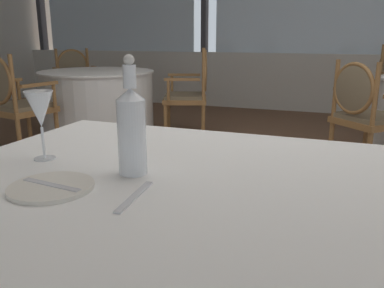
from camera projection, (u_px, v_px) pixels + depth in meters
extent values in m
plane|color=brown|center=(239.00, 222.00, 2.44)|extent=(13.81, 13.81, 0.00)
cube|color=beige|center=(303.00, 83.00, 5.94)|extent=(9.95, 0.12, 0.85)
cube|color=white|center=(156.00, 178.00, 1.08)|extent=(1.24, 1.10, 0.02)
cylinder|color=silver|center=(51.00, 187.00, 0.98)|extent=(0.21, 0.21, 0.01)
cube|color=silver|center=(51.00, 185.00, 0.98)|extent=(0.18, 0.04, 0.00)
cube|color=silver|center=(135.00, 196.00, 0.93)|extent=(0.03, 0.19, 0.00)
cylinder|color=white|center=(132.00, 137.00, 1.07)|extent=(0.08, 0.08, 0.20)
cone|color=white|center=(130.00, 94.00, 1.04)|extent=(0.08, 0.08, 0.03)
cylinder|color=white|center=(130.00, 76.00, 1.02)|extent=(0.03, 0.03, 0.06)
sphere|color=silver|center=(129.00, 60.00, 1.01)|extent=(0.03, 0.03, 0.03)
cylinder|color=white|center=(45.00, 158.00, 1.22)|extent=(0.06, 0.06, 0.00)
cylinder|color=white|center=(43.00, 143.00, 1.21)|extent=(0.01, 0.01, 0.10)
cone|color=white|center=(40.00, 109.00, 1.18)|extent=(0.08, 0.08, 0.11)
cylinder|color=olive|center=(375.00, 113.00, 4.74)|extent=(0.04, 0.04, 0.42)
cylinder|color=olive|center=(381.00, 68.00, 4.60)|extent=(0.04, 0.04, 0.53)
cube|color=olive|center=(383.00, 74.00, 4.40)|extent=(0.13, 0.37, 0.03)
cube|color=olive|center=(370.00, 122.00, 3.23)|extent=(0.65, 0.65, 0.05)
cube|color=#75664C|center=(370.00, 116.00, 3.22)|extent=(0.60, 0.60, 0.04)
cylinder|color=olive|center=(365.00, 140.00, 3.55)|extent=(0.04, 0.04, 0.40)
cylinder|color=olive|center=(330.00, 145.00, 3.39)|extent=(0.04, 0.04, 0.40)
cylinder|color=olive|center=(368.00, 158.00, 3.04)|extent=(0.04, 0.04, 0.40)
cylinder|color=olive|center=(336.00, 88.00, 3.26)|extent=(0.04, 0.04, 0.47)
cylinder|color=olive|center=(376.00, 95.00, 2.91)|extent=(0.04, 0.04, 0.47)
ellipsoid|color=#75664C|center=(353.00, 88.00, 3.08)|extent=(0.31, 0.31, 0.39)
torus|color=olive|center=(353.00, 88.00, 3.08)|extent=(0.31, 0.31, 0.40)
cube|color=olive|center=(351.00, 88.00, 3.40)|extent=(0.29, 0.28, 0.03)
cylinder|color=olive|center=(362.00, 100.00, 3.48)|extent=(0.03, 0.03, 0.22)
cylinder|color=white|center=(97.00, 72.00, 4.31)|extent=(1.23, 1.23, 0.02)
cylinder|color=white|center=(99.00, 105.00, 4.41)|extent=(1.20, 1.20, 0.71)
cube|color=olive|center=(185.00, 100.00, 4.36)|extent=(0.58, 0.58, 0.05)
cube|color=#75664C|center=(185.00, 96.00, 4.35)|extent=(0.54, 0.54, 0.04)
cylinder|color=olive|center=(166.00, 123.00, 4.24)|extent=(0.04, 0.04, 0.40)
cylinder|color=olive|center=(169.00, 116.00, 4.62)|extent=(0.04, 0.04, 0.40)
cylinder|color=olive|center=(203.00, 124.00, 4.23)|extent=(0.04, 0.04, 0.40)
cylinder|color=olive|center=(203.00, 116.00, 4.61)|extent=(0.04, 0.04, 0.40)
cylinder|color=olive|center=(204.00, 75.00, 4.09)|extent=(0.04, 0.04, 0.52)
cylinder|color=olive|center=(203.00, 72.00, 4.48)|extent=(0.04, 0.04, 0.52)
ellipsoid|color=#75664C|center=(205.00, 71.00, 4.28)|extent=(0.17, 0.39, 0.44)
torus|color=olive|center=(205.00, 71.00, 4.28)|extent=(0.17, 0.44, 0.45)
cube|color=olive|center=(182.00, 79.00, 4.06)|extent=(0.36, 0.15, 0.03)
cylinder|color=olive|center=(168.00, 90.00, 4.09)|extent=(0.03, 0.03, 0.22)
cube|color=olive|center=(184.00, 75.00, 4.54)|extent=(0.36, 0.15, 0.03)
cylinder|color=olive|center=(172.00, 84.00, 4.57)|extent=(0.03, 0.03, 0.22)
cube|color=olive|center=(78.00, 87.00, 5.19)|extent=(0.65, 0.65, 0.05)
cube|color=#75664C|center=(77.00, 84.00, 5.18)|extent=(0.60, 0.60, 0.04)
cylinder|color=olive|center=(98.00, 106.00, 5.18)|extent=(0.04, 0.04, 0.43)
cylinder|color=olive|center=(67.00, 109.00, 4.99)|extent=(0.04, 0.04, 0.43)
cylinder|color=olive|center=(90.00, 102.00, 5.51)|extent=(0.04, 0.04, 0.43)
cylinder|color=olive|center=(60.00, 104.00, 5.33)|extent=(0.04, 0.04, 0.43)
cylinder|color=olive|center=(88.00, 66.00, 5.39)|extent=(0.04, 0.04, 0.46)
cylinder|color=olive|center=(57.00, 67.00, 5.20)|extent=(0.04, 0.04, 0.46)
ellipsoid|color=#75664C|center=(72.00, 64.00, 5.30)|extent=(0.30, 0.33, 0.39)
torus|color=olive|center=(72.00, 64.00, 5.30)|extent=(0.29, 0.32, 0.40)
cube|color=olive|center=(96.00, 68.00, 5.23)|extent=(0.30, 0.27, 0.03)
cylinder|color=olive|center=(99.00, 77.00, 5.13)|extent=(0.03, 0.03, 0.22)
cube|color=olive|center=(56.00, 69.00, 4.99)|extent=(0.30, 0.27, 0.03)
cylinder|color=olive|center=(59.00, 79.00, 4.90)|extent=(0.03, 0.03, 0.22)
cube|color=olive|center=(22.00, 110.00, 3.59)|extent=(0.54, 0.54, 0.05)
cube|color=#75664C|center=(22.00, 106.00, 3.58)|extent=(0.50, 0.50, 0.04)
cylinder|color=olive|center=(30.00, 129.00, 3.92)|extent=(0.04, 0.04, 0.43)
cylinder|color=olive|center=(58.00, 134.00, 3.72)|extent=(0.04, 0.04, 0.43)
cylinder|color=olive|center=(20.00, 144.00, 3.39)|extent=(0.04, 0.04, 0.43)
cylinder|color=olive|center=(13.00, 84.00, 3.26)|extent=(0.04, 0.04, 0.48)
cube|color=olive|center=(4.00, 81.00, 3.67)|extent=(0.11, 0.37, 0.03)
cylinder|color=olive|center=(19.00, 91.00, 3.82)|extent=(0.03, 0.03, 0.22)
cube|color=olive|center=(40.00, 84.00, 3.42)|extent=(0.11, 0.37, 0.03)
cylinder|color=olive|center=(54.00, 95.00, 3.56)|extent=(0.03, 0.03, 0.22)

